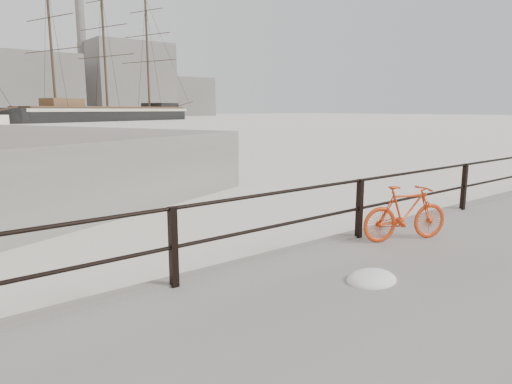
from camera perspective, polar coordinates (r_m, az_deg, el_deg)
ground at (r=11.00m, az=23.53°, el=-3.66°), size 400.00×400.00×0.00m
guardrail at (r=10.77m, az=24.56°, el=0.60°), size 28.00×0.10×1.00m
bicycle at (r=7.88m, az=18.18°, el=-2.52°), size 1.51×0.79×0.93m
barque_black at (r=103.33m, az=-17.97°, el=8.45°), size 56.03×33.37×30.61m
industrial_west at (r=148.03m, az=-27.63°, el=11.70°), size 32.00×18.00×18.00m
industrial_mid at (r=163.48m, az=-15.66°, el=13.29°), size 26.00×20.00×24.00m
industrial_east at (r=177.98m, az=-9.27°, el=11.64°), size 20.00×16.00×14.00m
smokestack at (r=164.42m, az=-20.90°, el=16.49°), size 2.80×2.80×44.00m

